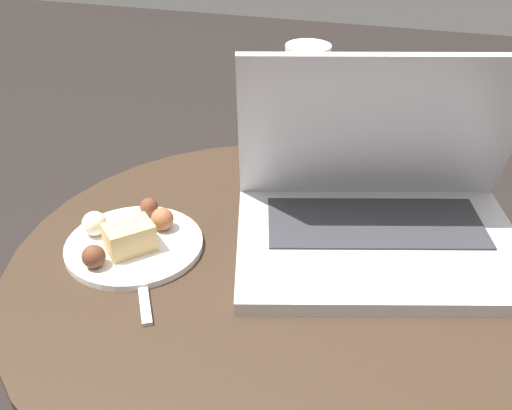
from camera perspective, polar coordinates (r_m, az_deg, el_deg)
The scene contains 5 objects.
table at distance 0.86m, azimuth 1.69°, elevation -11.75°, with size 0.69×0.69×0.49m.
laptop at distance 0.81m, azimuth 11.62°, elevation -0.11°, with size 0.43×0.35×0.26m.
beer_glass at distance 0.91m, azimuth 4.69°, elevation 8.23°, with size 0.06×0.06×0.22m.
snack_plate at distance 0.82m, azimuth -11.84°, elevation -3.24°, with size 0.18×0.18×0.05m.
fork at distance 0.78m, azimuth -10.94°, elevation -6.08°, with size 0.10×0.16×0.01m.
Camera 1 is at (0.15, -0.60, 0.97)m, focal length 42.00 mm.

